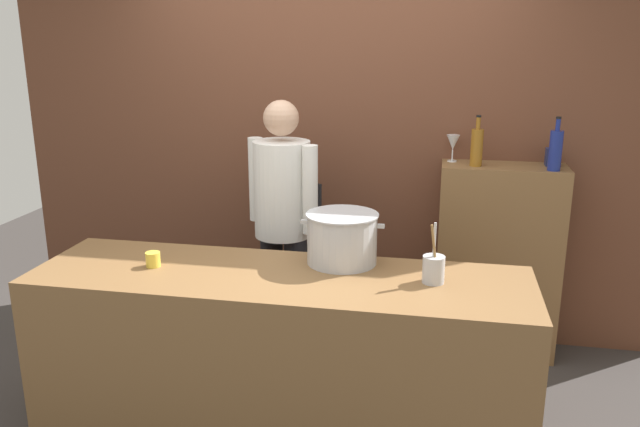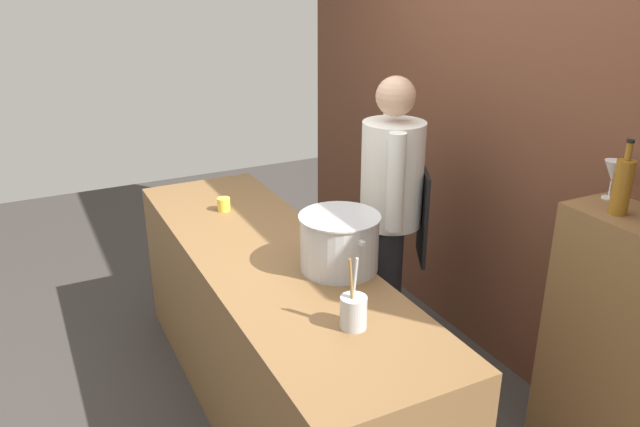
# 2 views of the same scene
# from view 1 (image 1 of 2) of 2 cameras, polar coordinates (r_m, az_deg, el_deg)

# --- Properties ---
(brick_back_panel) EXTENTS (4.40, 0.10, 3.00)m
(brick_back_panel) POSITION_cam_1_polar(r_m,az_deg,el_deg) (4.30, 0.93, 8.72)
(brick_back_panel) COLOR brown
(brick_back_panel) RESTS_ON ground_plane
(prep_counter) EXTENTS (2.44, 0.70, 0.90)m
(prep_counter) POSITION_cam_1_polar(r_m,az_deg,el_deg) (3.30, -3.56, -12.76)
(prep_counter) COLOR brown
(prep_counter) RESTS_ON ground_plane
(bar_cabinet) EXTENTS (0.76, 0.32, 1.25)m
(bar_cabinet) POSITION_cam_1_polar(r_m,az_deg,el_deg) (4.25, 15.56, -4.12)
(bar_cabinet) COLOR brown
(bar_cabinet) RESTS_ON ground_plane
(chef) EXTENTS (0.48, 0.41, 1.66)m
(chef) POSITION_cam_1_polar(r_m,az_deg,el_deg) (3.87, -3.31, -0.18)
(chef) COLOR black
(chef) RESTS_ON ground_plane
(stockpot_large) EXTENTS (0.43, 0.37, 0.26)m
(stockpot_large) POSITION_cam_1_polar(r_m,az_deg,el_deg) (3.23, 1.98, -2.23)
(stockpot_large) COLOR #B7BABF
(stockpot_large) RESTS_ON prep_counter
(utensil_crock) EXTENTS (0.10, 0.10, 0.29)m
(utensil_crock) POSITION_cam_1_polar(r_m,az_deg,el_deg) (3.03, 10.11, -4.86)
(utensil_crock) COLOR #B7BABF
(utensil_crock) RESTS_ON prep_counter
(butter_jar) EXTENTS (0.07, 0.07, 0.07)m
(butter_jar) POSITION_cam_1_polar(r_m,az_deg,el_deg) (3.31, -14.70, -3.99)
(butter_jar) COLOR yellow
(butter_jar) RESTS_ON prep_counter
(wine_bottle_amber) EXTENTS (0.07, 0.07, 0.31)m
(wine_bottle_amber) POSITION_cam_1_polar(r_m,az_deg,el_deg) (4.01, 13.84, 5.84)
(wine_bottle_amber) COLOR #8C5919
(wine_bottle_amber) RESTS_ON bar_cabinet
(wine_bottle_cobalt) EXTENTS (0.08, 0.08, 0.32)m
(wine_bottle_cobalt) POSITION_cam_1_polar(r_m,az_deg,el_deg) (4.01, 20.31, 5.38)
(wine_bottle_cobalt) COLOR navy
(wine_bottle_cobalt) RESTS_ON bar_cabinet
(wine_glass_tall) EXTENTS (0.08, 0.08, 0.17)m
(wine_glass_tall) POSITION_cam_1_polar(r_m,az_deg,el_deg) (4.12, 11.80, 6.19)
(wine_glass_tall) COLOR silver
(wine_glass_tall) RESTS_ON bar_cabinet
(spice_tin_navy) EXTENTS (0.08, 0.08, 0.11)m
(spice_tin_navy) POSITION_cam_1_polar(r_m,az_deg,el_deg) (4.16, 20.07, 4.76)
(spice_tin_navy) COLOR navy
(spice_tin_navy) RESTS_ON bar_cabinet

